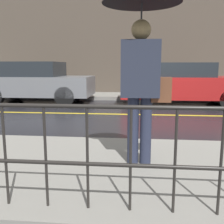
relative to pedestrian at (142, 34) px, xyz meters
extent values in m
plane|color=black|center=(0.28, 4.19, -1.74)|extent=(80.00, 80.00, 0.00)
cube|color=gray|center=(0.28, -0.12, -1.67)|extent=(28.00, 2.51, 0.15)
cube|color=gray|center=(0.28, 8.19, -1.67)|extent=(28.00, 1.91, 0.15)
cube|color=gold|center=(0.28, 4.19, -1.73)|extent=(25.20, 0.12, 0.01)
cube|color=#4C4238|center=(0.28, 9.30, 1.00)|extent=(28.00, 0.30, 5.47)
cylinder|color=black|center=(0.28, -1.12, -0.70)|extent=(12.00, 0.04, 0.04)
cylinder|color=black|center=(0.28, -1.12, -1.19)|extent=(12.00, 0.04, 0.04)
cylinder|color=black|center=(-1.18, -1.12, -1.15)|extent=(0.02, 0.02, 0.90)
cylinder|color=black|center=(-0.81, -1.12, -1.15)|extent=(0.02, 0.02, 0.90)
cylinder|color=black|center=(-0.45, -1.12, -1.15)|extent=(0.02, 0.02, 0.90)
cylinder|color=black|center=(-0.08, -1.12, -1.15)|extent=(0.02, 0.02, 0.90)
cylinder|color=black|center=(0.28, -1.12, -1.15)|extent=(0.02, 0.02, 0.90)
cylinder|color=black|center=(0.64, -1.12, -1.15)|extent=(0.02, 0.02, 0.90)
cylinder|color=#23283D|center=(-0.09, 0.00, -1.17)|extent=(0.14, 0.14, 0.85)
cylinder|color=#23283D|center=(0.07, 0.00, -1.17)|extent=(0.14, 0.14, 0.85)
cube|color=#232838|center=(-0.01, 0.00, -0.41)|extent=(0.46, 0.28, 0.67)
sphere|color=#9D8253|center=(-0.01, 0.00, 0.04)|extent=(0.23, 0.23, 0.23)
cylinder|color=#262628|center=(-0.01, 0.00, -0.03)|extent=(0.02, 0.02, 0.75)
cube|color=brown|center=(0.25, 0.00, -0.65)|extent=(0.24, 0.12, 0.30)
cube|color=slate|center=(-3.78, 6.27, -1.10)|extent=(4.09, 1.83, 0.70)
cube|color=#1E2328|center=(-3.94, 6.27, -0.48)|extent=(2.13, 1.68, 0.53)
cylinder|color=black|center=(-2.51, 7.07, -1.39)|extent=(0.69, 0.22, 0.69)
cylinder|color=black|center=(-2.51, 5.46, -1.39)|extent=(0.69, 0.22, 0.69)
cylinder|color=black|center=(-5.04, 7.07, -1.39)|extent=(0.69, 0.22, 0.69)
cube|color=maroon|center=(1.55, 6.27, -1.11)|extent=(4.30, 1.73, 0.74)
cube|color=#1E2328|center=(1.38, 6.27, -0.50)|extent=(2.24, 1.60, 0.48)
cylinder|color=black|center=(2.88, 7.02, -1.43)|extent=(0.61, 0.22, 0.61)
cylinder|color=black|center=(0.22, 7.02, -1.43)|extent=(0.61, 0.22, 0.61)
cylinder|color=black|center=(0.22, 5.51, -1.43)|extent=(0.61, 0.22, 0.61)
camera|label=1|loc=(-0.03, -3.20, -0.37)|focal=42.00mm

